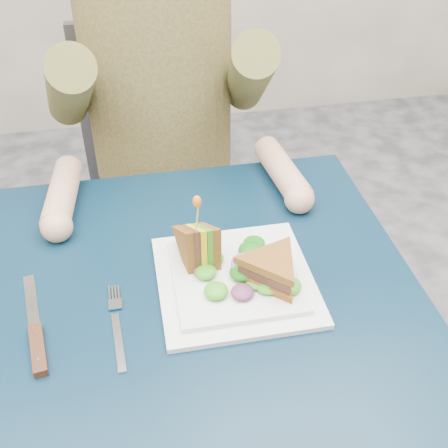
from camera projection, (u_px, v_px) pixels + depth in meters
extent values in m
cube|color=black|center=(197.00, 299.00, 0.94)|extent=(0.75, 0.75, 0.03)
cylinder|color=#595B5E|center=(53.00, 327.00, 1.37)|extent=(0.04, 0.04, 0.70)
cylinder|color=#595B5E|center=(304.00, 292.00, 1.46)|extent=(0.04, 0.04, 0.70)
cube|color=#47474C|center=(168.00, 212.00, 1.57)|extent=(0.42, 0.40, 0.04)
cube|color=#47474C|center=(155.00, 102.00, 1.55)|extent=(0.42, 0.03, 0.46)
cylinder|color=#47474C|center=(116.00, 323.00, 1.56)|extent=(0.02, 0.02, 0.43)
cylinder|color=#47474C|center=(242.00, 305.00, 1.61)|extent=(0.02, 0.02, 0.43)
cylinder|color=#47474C|center=(112.00, 245.00, 1.82)|extent=(0.02, 0.02, 0.43)
cylinder|color=#47474C|center=(221.00, 232.00, 1.87)|extent=(0.02, 0.02, 0.43)
cylinder|color=brown|center=(158.00, 72.00, 1.29)|extent=(0.34, 0.34, 0.52)
cylinder|color=brown|center=(69.00, 90.00, 1.19)|extent=(0.15, 0.39, 0.31)
cylinder|color=tan|center=(62.00, 194.00, 1.11)|extent=(0.08, 0.20, 0.06)
sphere|color=tan|center=(57.00, 227.00, 1.03)|extent=(0.06, 0.06, 0.06)
cylinder|color=brown|center=(249.00, 76.00, 1.24)|extent=(0.15, 0.39, 0.31)
cylinder|color=tan|center=(282.00, 171.00, 1.17)|extent=(0.08, 0.20, 0.06)
sphere|color=tan|center=(299.00, 199.00, 1.10)|extent=(0.06, 0.06, 0.06)
cube|color=white|center=(235.00, 281.00, 0.95)|extent=(0.26, 0.26, 0.01)
cube|color=white|center=(235.00, 276.00, 0.94)|extent=(0.21, 0.21, 0.01)
cube|color=silver|center=(119.00, 342.00, 0.85)|extent=(0.02, 0.12, 0.00)
cube|color=silver|center=(115.00, 304.00, 0.91)|extent=(0.02, 0.02, 0.00)
cube|color=silver|center=(109.00, 293.00, 0.93)|extent=(0.00, 0.03, 0.00)
cube|color=silver|center=(113.00, 293.00, 0.93)|extent=(0.00, 0.03, 0.00)
cube|color=silver|center=(116.00, 292.00, 0.93)|extent=(0.00, 0.03, 0.00)
cube|color=silver|center=(119.00, 292.00, 0.93)|extent=(0.00, 0.03, 0.00)
cube|color=silver|center=(32.00, 304.00, 0.91)|extent=(0.04, 0.14, 0.00)
cube|color=black|center=(38.00, 349.00, 0.83)|extent=(0.03, 0.10, 0.01)
cylinder|color=silver|center=(35.00, 334.00, 0.85)|extent=(0.01, 0.01, 0.00)
cylinder|color=silver|center=(39.00, 359.00, 0.81)|extent=(0.01, 0.01, 0.00)
cylinder|color=tan|center=(197.00, 216.00, 0.91)|extent=(0.01, 0.01, 0.06)
ellipsoid|color=orange|center=(197.00, 202.00, 0.89)|extent=(0.01, 0.01, 0.02)
torus|color=#9E4C7A|center=(244.00, 264.00, 0.94)|extent=(0.04, 0.04, 0.02)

